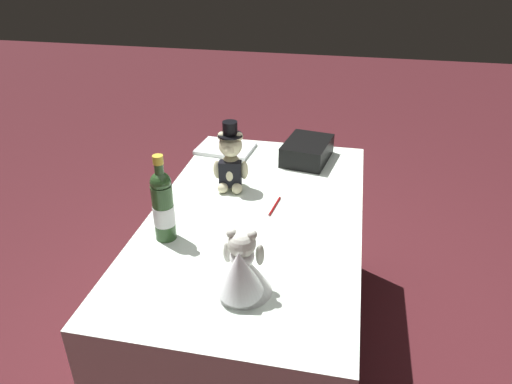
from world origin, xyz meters
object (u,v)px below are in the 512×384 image
teddy_bear_groom (231,162)px  champagne_bottle (163,205)px  gift_case_black (307,151)px  teddy_bear_bride (241,269)px  signing_pen (274,207)px  guestbook (226,148)px

teddy_bear_groom → champagne_bottle: 0.45m
champagne_bottle → gift_case_black: champagne_bottle is taller
teddy_bear_bride → signing_pen: (0.54, -0.01, -0.09)m
teddy_bear_bride → signing_pen: 0.54m
teddy_bear_groom → signing_pen: size_ratio=1.95×
teddy_bear_bride → guestbook: bearing=17.4°
teddy_bear_groom → teddy_bear_bride: size_ratio=1.32×
signing_pen → teddy_bear_groom: bearing=58.1°
guestbook → gift_case_black: bearing=-88.7°
gift_case_black → teddy_bear_bride: bearing=174.9°
signing_pen → gift_case_black: bearing=-9.2°
signing_pen → guestbook: (0.52, 0.34, 0.01)m
teddy_bear_groom → teddy_bear_bride: 0.70m
champagne_bottle → guestbook: size_ratio=1.21×
gift_case_black → teddy_bear_groom: bearing=140.2°
teddy_bear_groom → champagne_bottle: bearing=161.7°
teddy_bear_bride → teddy_bear_groom: bearing=16.9°
champagne_bottle → gift_case_black: 0.90m
teddy_bear_bride → signing_pen: teddy_bear_bride is taller
champagne_bottle → gift_case_black: (0.78, -0.44, -0.09)m
signing_pen → guestbook: bearing=33.4°
gift_case_black → signing_pen: bearing=170.8°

